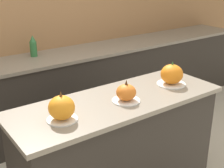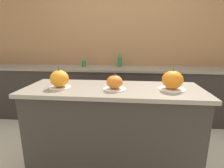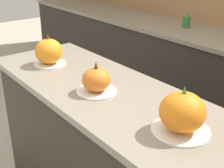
{
  "view_description": "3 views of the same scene",
  "coord_description": "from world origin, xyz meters",
  "px_view_note": "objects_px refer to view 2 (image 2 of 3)",
  "views": [
    {
      "loc": [
        -1.25,
        -1.65,
        1.86
      ],
      "look_at": [
        -0.04,
        0.02,
        1.06
      ],
      "focal_mm": 50.0,
      "sensor_mm": 36.0,
      "label": 1
    },
    {
      "loc": [
        0.15,
        -1.54,
        1.36
      ],
      "look_at": [
        -0.0,
        -0.05,
        0.99
      ],
      "focal_mm": 28.0,
      "sensor_mm": 36.0,
      "label": 2
    },
    {
      "loc": [
        1.18,
        -0.88,
        1.61
      ],
      "look_at": [
        0.05,
        0.02,
        0.97
      ],
      "focal_mm": 50.0,
      "sensor_mm": 36.0,
      "label": 3
    }
  ],
  "objects_px": {
    "bottle_tall": "(120,60)",
    "bottle_short": "(84,63)",
    "pumpkin_cake_right": "(172,81)",
    "pumpkin_cake_left": "(59,79)",
    "pumpkin_cake_center": "(115,83)"
  },
  "relations": [
    {
      "from": "bottle_tall",
      "to": "bottle_short",
      "type": "xyz_separation_m",
      "value": [
        -0.63,
        -0.05,
        -0.04
      ]
    },
    {
      "from": "pumpkin_cake_right",
      "to": "pumpkin_cake_center",
      "type": "bearing_deg",
      "value": -174.81
    },
    {
      "from": "bottle_short",
      "to": "bottle_tall",
      "type": "bearing_deg",
      "value": 4.71
    },
    {
      "from": "pumpkin_cake_left",
      "to": "bottle_tall",
      "type": "bearing_deg",
      "value": 73.56
    },
    {
      "from": "pumpkin_cake_left",
      "to": "bottle_short",
      "type": "xyz_separation_m",
      "value": [
        -0.17,
        1.51,
        -0.04
      ]
    },
    {
      "from": "bottle_tall",
      "to": "bottle_short",
      "type": "relative_size",
      "value": 1.59
    },
    {
      "from": "pumpkin_cake_left",
      "to": "bottle_short",
      "type": "height_order",
      "value": "pumpkin_cake_left"
    },
    {
      "from": "pumpkin_cake_right",
      "to": "pumpkin_cake_left",
      "type": "bearing_deg",
      "value": -177.8
    },
    {
      "from": "pumpkin_cake_left",
      "to": "bottle_short",
      "type": "bearing_deg",
      "value": 96.33
    },
    {
      "from": "pumpkin_cake_center",
      "to": "bottle_short",
      "type": "distance_m",
      "value": 1.66
    },
    {
      "from": "pumpkin_cake_center",
      "to": "bottle_tall",
      "type": "xyz_separation_m",
      "value": [
        -0.04,
        1.57,
        0.02
      ]
    },
    {
      "from": "bottle_short",
      "to": "pumpkin_cake_center",
      "type": "bearing_deg",
      "value": -66.1
    },
    {
      "from": "pumpkin_cake_right",
      "to": "bottle_short",
      "type": "bearing_deg",
      "value": 128.63
    },
    {
      "from": "pumpkin_cake_center",
      "to": "pumpkin_cake_left",
      "type": "bearing_deg",
      "value": 179.21
    },
    {
      "from": "pumpkin_cake_right",
      "to": "bottle_short",
      "type": "xyz_separation_m",
      "value": [
        -1.17,
        1.47,
        -0.04
      ]
    }
  ]
}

